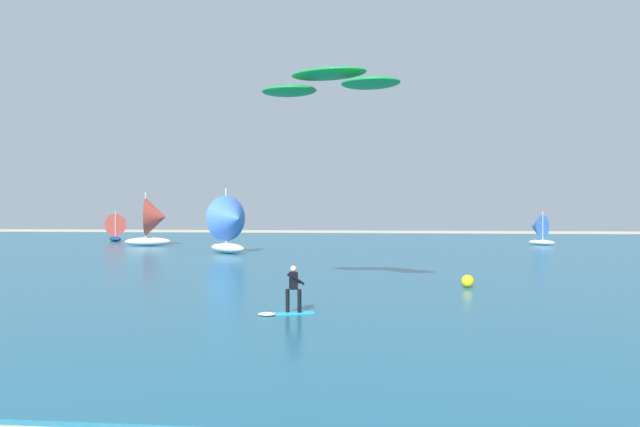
% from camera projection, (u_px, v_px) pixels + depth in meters
% --- Properties ---
extents(ocean, '(160.00, 90.00, 0.10)m').
position_uv_depth(ocean, '(365.00, 253.00, 55.59)').
color(ocean, '#1E607F').
rests_on(ocean, ground).
extents(kitesurfer, '(2.01, 1.34, 1.67)m').
position_uv_depth(kitesurfer, '(288.00, 297.00, 22.78)').
color(kitesurfer, '#26B2CC').
rests_on(kitesurfer, ocean).
extents(kite, '(6.71, 4.25, 0.97)m').
position_uv_depth(kite, '(329.00, 82.00, 27.98)').
color(kite, '#198C3F').
extents(sailboat_outermost, '(3.07, 3.03, 3.45)m').
position_uv_depth(sailboat_outermost, '(538.00, 229.00, 67.08)').
color(sailboat_outermost, white).
rests_on(sailboat_outermost, ocean).
extents(sailboat_far_right, '(3.03, 3.14, 3.51)m').
position_uv_depth(sailboat_far_right, '(114.00, 227.00, 74.99)').
color(sailboat_far_right, navy).
rests_on(sailboat_far_right, ocean).
extents(sailboat_far_left, '(4.74, 4.13, 5.35)m').
position_uv_depth(sailboat_far_left, '(154.00, 221.00, 65.53)').
color(sailboat_far_left, white).
rests_on(sailboat_far_left, ocean).
extents(sailboat_center_horizon, '(4.76, 4.71, 5.37)m').
position_uv_depth(sailboat_center_horizon, '(232.00, 224.00, 54.04)').
color(sailboat_center_horizon, white).
rests_on(sailboat_center_horizon, ocean).
extents(marker_buoy, '(0.59, 0.59, 0.59)m').
position_uv_depth(marker_buoy, '(468.00, 281.00, 30.49)').
color(marker_buoy, yellow).
rests_on(marker_buoy, ocean).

